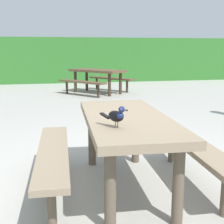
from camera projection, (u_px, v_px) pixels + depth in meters
ground_plane at (126, 178)px, 3.31m from camera, size 60.00×60.00×0.00m
hedge_wall at (64, 60)px, 13.24m from camera, size 28.00×1.90×1.83m
picnic_table_foreground at (126, 134)px, 2.97m from camera, size 1.77×1.84×0.74m
bird_grackle at (117, 116)px, 2.45m from camera, size 0.19×0.25×0.18m
picnic_table_mid_left at (97, 75)px, 9.58m from camera, size 2.38×2.39×0.74m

